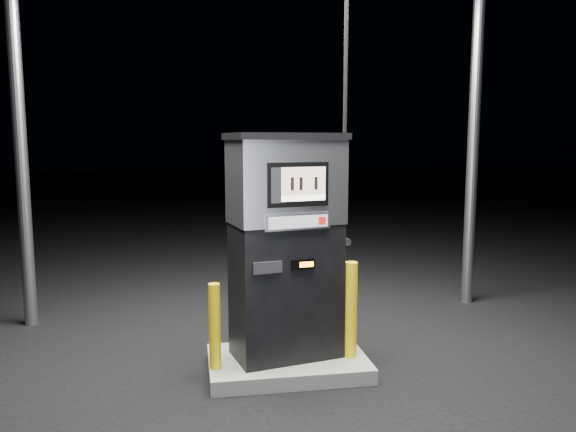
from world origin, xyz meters
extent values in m
plane|color=black|center=(0.00, 0.00, 0.00)|extent=(80.00, 80.00, 0.00)
cube|color=gray|center=(0.00, 0.00, 0.07)|extent=(1.60, 1.00, 0.15)
cylinder|color=gray|center=(-3.00, 2.00, 2.25)|extent=(0.16, 0.16, 4.50)
cylinder|color=gray|center=(3.00, 2.00, 2.25)|extent=(0.16, 0.16, 4.50)
cube|color=black|center=(-0.01, 0.06, 0.84)|extent=(1.15, 0.81, 1.38)
cube|color=silver|center=(-0.01, 0.06, 1.94)|extent=(1.17, 0.84, 0.83)
cube|color=black|center=(-0.01, 0.06, 2.38)|extent=(1.23, 0.89, 0.07)
cube|color=black|center=(0.06, -0.26, 1.93)|extent=(0.61, 0.16, 0.42)
cube|color=tan|center=(0.11, -0.26, 1.97)|extent=(0.44, 0.10, 0.26)
cube|color=white|center=(0.11, -0.26, 1.81)|extent=(0.44, 0.10, 0.06)
cube|color=silver|center=(0.06, -0.26, 1.58)|extent=(0.65, 0.17, 0.15)
cube|color=#989AA0|center=(0.06, -0.27, 1.58)|extent=(0.59, 0.13, 0.12)
cube|color=#AD0F0B|center=(0.30, -0.23, 1.58)|extent=(0.08, 0.02, 0.08)
cube|color=black|center=(0.11, -0.24, 1.16)|extent=(0.24, 0.07, 0.10)
cube|color=orange|center=(0.14, -0.25, 1.16)|extent=(0.14, 0.03, 0.05)
cube|color=black|center=(-0.25, -0.32, 1.16)|extent=(0.29, 0.09, 0.11)
cube|color=black|center=(0.56, 0.18, 1.31)|extent=(0.15, 0.22, 0.27)
cylinder|color=gray|center=(0.62, 0.19, 1.31)|extent=(0.13, 0.25, 0.08)
cylinder|color=black|center=(0.61, 0.13, 3.14)|extent=(0.05, 0.05, 3.41)
cylinder|color=yellow|center=(-0.74, -0.18, 0.57)|extent=(0.14, 0.14, 0.84)
cylinder|color=yellow|center=(0.63, -0.10, 0.64)|extent=(0.14, 0.14, 0.98)
camera|label=1|loc=(-0.92, -5.42, 2.34)|focal=35.00mm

